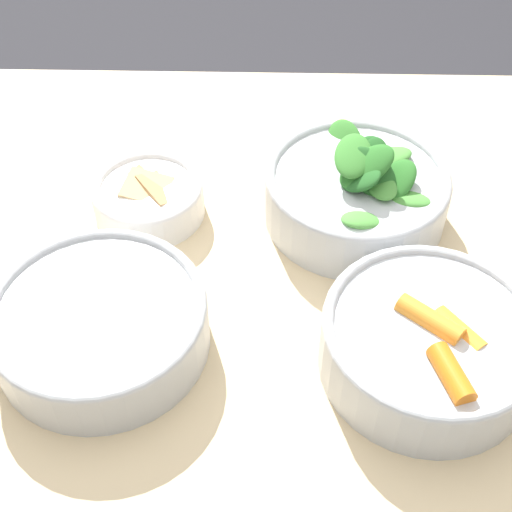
# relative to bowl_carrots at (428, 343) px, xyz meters

# --- Properties ---
(dining_table) EXTENTS (1.21, 0.76, 0.75)m
(dining_table) POSITION_rel_bowl_carrots_xyz_m (0.20, -0.07, -0.15)
(dining_table) COLOR beige
(dining_table) RESTS_ON ground_plane
(bowl_carrots) EXTENTS (0.18, 0.18, 0.07)m
(bowl_carrots) POSITION_rel_bowl_carrots_xyz_m (0.00, 0.00, 0.00)
(bowl_carrots) COLOR silver
(bowl_carrots) RESTS_ON dining_table
(bowl_greens) EXTENTS (0.18, 0.18, 0.10)m
(bowl_greens) POSITION_rel_bowl_carrots_xyz_m (0.04, -0.18, 0.00)
(bowl_greens) COLOR silver
(bowl_greens) RESTS_ON dining_table
(bowl_beans_hotdog) EXTENTS (0.19, 0.19, 0.05)m
(bowl_beans_hotdog) POSITION_rel_bowl_carrots_xyz_m (0.28, -0.02, -0.01)
(bowl_beans_hotdog) COLOR silver
(bowl_beans_hotdog) RESTS_ON dining_table
(bowl_cookies) EXTENTS (0.11, 0.11, 0.04)m
(bowl_cookies) POSITION_rel_bowl_carrots_xyz_m (0.26, -0.18, -0.01)
(bowl_cookies) COLOR white
(bowl_cookies) RESTS_ON dining_table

